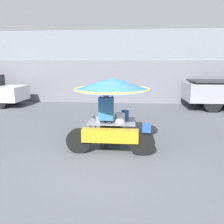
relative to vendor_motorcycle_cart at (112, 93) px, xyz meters
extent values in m
plane|color=#4C4F54|center=(-0.14, -1.14, -1.46)|extent=(36.00, 36.00, 0.00)
cube|color=gray|center=(-0.14, 7.82, 0.56)|extent=(28.00, 2.00, 4.04)
cube|color=slate|center=(-0.14, 6.79, -0.26)|extent=(23.80, 0.06, 2.40)
cylinder|color=black|center=(0.78, -0.54, -1.15)|extent=(0.63, 0.14, 0.63)
cylinder|color=black|center=(-0.79, -0.54, -1.15)|extent=(0.63, 0.14, 0.63)
cube|color=#B7931E|center=(-0.01, -0.54, -0.99)|extent=(1.39, 0.24, 0.32)
cube|color=#234C93|center=(0.88, -0.54, -0.77)|extent=(0.20, 0.24, 0.18)
cylinder|color=black|center=(-0.01, 0.34, -1.18)|extent=(0.56, 0.14, 0.56)
cylinder|color=#515156|center=(0.52, -0.32, -1.12)|extent=(0.03, 0.03, 0.68)
cylinder|color=#515156|center=(0.52, 0.45, -1.12)|extent=(0.03, 0.03, 0.68)
cylinder|color=#515156|center=(-0.54, -0.32, -1.12)|extent=(0.03, 0.03, 0.68)
cylinder|color=#515156|center=(-0.54, 0.45, -1.12)|extent=(0.03, 0.03, 0.68)
cube|color=gray|center=(-0.01, 0.07, -0.77)|extent=(1.25, 0.91, 0.02)
cylinder|color=#B2B2B7|center=(-0.01, 0.07, -0.34)|extent=(0.03, 0.03, 0.84)
cone|color=blue|center=(-0.01, 0.07, 0.24)|extent=(2.04, 2.04, 0.32)
torus|color=yellow|center=(-0.01, 0.07, 0.09)|extent=(1.99, 1.99, 0.05)
cylinder|color=#939399|center=(-0.29, -0.09, -0.68)|extent=(0.28, 0.28, 0.16)
cylinder|color=#B7B7BC|center=(0.21, -0.07, -0.64)|extent=(0.27, 0.27, 0.24)
cylinder|color=#1E6BB2|center=(0.34, 0.32, -0.64)|extent=(0.21, 0.21, 0.24)
cylinder|color=#2D2D33|center=(-0.23, -0.19, -1.07)|extent=(0.14, 0.14, 0.79)
cylinder|color=#2D2D33|center=(-0.05, -0.19, -1.07)|extent=(0.14, 0.14, 0.79)
cube|color=teal|center=(-0.14, -0.19, -0.38)|extent=(0.38, 0.22, 0.59)
sphere|color=tan|center=(-0.14, -0.19, 0.02)|extent=(0.21, 0.21, 0.21)
cylinder|color=black|center=(-6.02, 4.58, -1.15)|extent=(0.62, 0.20, 0.62)
cylinder|color=black|center=(-6.02, 5.99, -1.15)|extent=(0.62, 0.20, 0.62)
cylinder|color=black|center=(4.27, 4.71, -1.05)|extent=(0.83, 0.24, 0.83)
cylinder|color=black|center=(4.27, 6.35, -1.05)|extent=(0.83, 0.24, 0.83)
cube|color=#2D2D33|center=(4.80, 5.53, -0.07)|extent=(2.78, 1.85, 0.08)
camera|label=1|loc=(0.51, -5.64, 0.74)|focal=35.00mm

